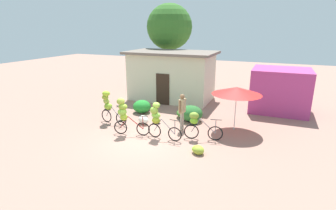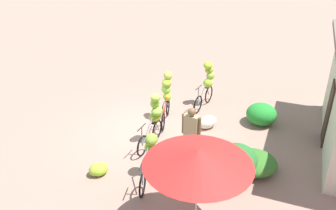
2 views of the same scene
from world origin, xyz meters
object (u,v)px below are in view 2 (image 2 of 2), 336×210
object	(u,v)px
market_umbrella	(198,157)
produce_sack	(208,122)
bicycle_leftmost	(207,81)
bicycle_center_loaded	(154,115)
banana_pile_on_ground	(98,169)
person_vendor	(191,130)
bicycle_by_shop	(149,154)
bicycle_near_pile	(167,92)

from	to	relation	value
market_umbrella	produce_sack	xyz separation A→B (m)	(-4.46, -0.97, -1.74)
bicycle_leftmost	bicycle_center_loaded	distance (m)	3.28
bicycle_center_loaded	produce_sack	xyz separation A→B (m)	(-1.46, 1.34, -0.73)
bicycle_center_loaded	banana_pile_on_ground	size ratio (longest dim) A/B	2.66
bicycle_center_loaded	person_vendor	size ratio (longest dim) A/B	0.94
market_umbrella	bicycle_center_loaded	xyz separation A→B (m)	(-3.01, -2.31, -1.02)
bicycle_leftmost	bicycle_center_loaded	world-z (taller)	bicycle_leftmost
person_vendor	bicycle_center_loaded	bearing A→B (deg)	-114.22
bicycle_leftmost	bicycle_by_shop	bearing A→B (deg)	-2.72
bicycle_near_pile	banana_pile_on_ground	distance (m)	3.83
bicycle_center_loaded	produce_sack	size ratio (longest dim) A/B	2.37
market_umbrella	produce_sack	world-z (taller)	market_umbrella
person_vendor	produce_sack	bearing A→B (deg)	-178.13
bicycle_by_shop	bicycle_center_loaded	bearing A→B (deg)	-160.97
market_umbrella	banana_pile_on_ground	bearing A→B (deg)	-106.10
market_umbrella	bicycle_center_loaded	size ratio (longest dim) A/B	1.40
person_vendor	market_umbrella	bearing A→B (deg)	20.78
produce_sack	bicycle_leftmost	bearing A→B (deg)	-162.87
market_umbrella	bicycle_by_shop	world-z (taller)	market_umbrella
bicycle_center_loaded	produce_sack	bearing A→B (deg)	137.46
bicycle_near_pile	person_vendor	xyz separation A→B (m)	(2.21, 1.62, 0.08)
bicycle_near_pile	bicycle_center_loaded	size ratio (longest dim) A/B	1.05
bicycle_center_loaded	bicycle_near_pile	bearing A→B (deg)	-172.34
bicycle_leftmost	produce_sack	bearing A→B (deg)	17.13
bicycle_by_shop	produce_sack	xyz separation A→B (m)	(-3.13, 0.76, -0.52)
bicycle_near_pile	banana_pile_on_ground	xyz separation A→B (m)	(3.69, -0.58, -0.86)
bicycle_by_shop	banana_pile_on_ground	size ratio (longest dim) A/B	2.72
market_umbrella	bicycle_center_loaded	bearing A→B (deg)	-142.51
bicycle_center_loaded	produce_sack	world-z (taller)	bicycle_center_loaded
market_umbrella	bicycle_by_shop	xyz separation A→B (m)	(-1.33, -1.73, -1.23)
bicycle_near_pile	person_vendor	size ratio (longest dim) A/B	0.98
bicycle_leftmost	person_vendor	bearing A→B (deg)	8.92
market_umbrella	bicycle_near_pile	bearing A→B (deg)	-151.22
bicycle_leftmost	produce_sack	world-z (taller)	bicycle_leftmost
bicycle_leftmost	banana_pile_on_ground	xyz separation A→B (m)	(5.29, -1.60, -0.83)
person_vendor	banana_pile_on_ground	bearing A→B (deg)	-56.02
banana_pile_on_ground	bicycle_center_loaded	bearing A→B (deg)	159.47
bicycle_near_pile	banana_pile_on_ground	size ratio (longest dim) A/B	2.79
banana_pile_on_ground	person_vendor	xyz separation A→B (m)	(-1.48, 2.20, 0.93)
bicycle_by_shop	banana_pile_on_ground	bearing A→B (deg)	-72.19
market_umbrella	bicycle_center_loaded	distance (m)	3.92
bicycle_near_pile	bicycle_center_loaded	distance (m)	1.60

